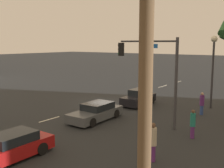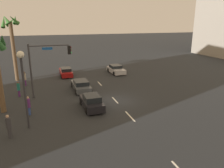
{
  "view_description": "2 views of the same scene",
  "coord_description": "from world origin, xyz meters",
  "views": [
    {
      "loc": [
        20.3,
        15.56,
        5.71
      ],
      "look_at": [
        0.21,
        1.0,
        1.97
      ],
      "focal_mm": 44.02,
      "sensor_mm": 36.0,
      "label": 1
    },
    {
      "loc": [
        -21.55,
        7.16,
        8.57
      ],
      "look_at": [
        -0.14,
        0.41,
        1.95
      ],
      "focal_mm": 35.33,
      "sensor_mm": 36.0,
      "label": 2
    }
  ],
  "objects": [
    {
      "name": "lane_stripe_2",
      "position": [
        -4.34,
        0.0,
        0.01
      ],
      "size": [
        2.31,
        0.14,
        0.01
      ],
      "primitive_type": "cube",
      "color": "silver",
      "rests_on": "ground_plane"
    },
    {
      "name": "lane_stripe_3",
      "position": [
        0.02,
        0.0,
        0.01
      ],
      "size": [
        1.96,
        0.14,
        0.01
      ],
      "primitive_type": "cube",
      "color": "silver",
      "rests_on": "ground_plane"
    },
    {
      "name": "lane_stripe_4",
      "position": [
        6.86,
        0.0,
        0.01
      ],
      "size": [
        1.99,
        0.14,
        0.01
      ],
      "primitive_type": "cube",
      "color": "silver",
      "rests_on": "ground_plane"
    },
    {
      "name": "pedestrian_0",
      "position": [
        -1.22,
        8.83,
        0.96
      ],
      "size": [
        0.51,
        0.51,
        1.81
      ],
      "color": "#2D478C",
      "rests_on": "ground_plane"
    },
    {
      "name": "car_2",
      "position": [
        12.84,
        3.94,
        0.61
      ],
      "size": [
        4.45,
        1.84,
        1.3
      ],
      "color": "maroon",
      "rests_on": "ground_plane"
    },
    {
      "name": "pedestrian_1",
      "position": [
        -5.12,
        10.04,
        0.97
      ],
      "size": [
        0.5,
        0.5,
        1.84
      ],
      "color": "#333338",
      "rests_on": "ground_plane"
    },
    {
      "name": "traffic_signal",
      "position": [
        3.57,
        7.03,
        4.1
      ],
      "size": [
        0.32,
        4.66,
        6.06
      ],
      "color": "#38383D",
      "rests_on": "ground_plane"
    },
    {
      "name": "car_0",
      "position": [
        4.9,
        2.93,
        0.6
      ],
      "size": [
        4.73,
        2.03,
        1.28
      ],
      "color": "#474C51",
      "rests_on": "ground_plane"
    },
    {
      "name": "car_3",
      "position": [
        12.09,
        -4.13,
        0.62
      ],
      "size": [
        4.39,
        2.12,
        1.33
      ],
      "color": "#B7B7BC",
      "rests_on": "ground_plane"
    },
    {
      "name": "car_1",
      "position": [
        -1.37,
        2.93,
        0.66
      ],
      "size": [
        4.07,
        1.9,
        1.44
      ],
      "color": "black",
      "rests_on": "ground_plane"
    },
    {
      "name": "pedestrian_3",
      "position": [
        4.56,
        10.15,
        0.94
      ],
      "size": [
        0.34,
        0.34,
        1.77
      ],
      "color": "#59266B",
      "rests_on": "ground_plane"
    },
    {
      "name": "pedestrian_2",
      "position": [
        8.9,
        9.74,
        1.03
      ],
      "size": [
        0.4,
        0.4,
        1.94
      ],
      "color": "#59266B",
      "rests_on": "ground_plane"
    },
    {
      "name": "palm_tree_1",
      "position": [
        12.07,
        11.04,
        6.34
      ],
      "size": [
        2.35,
        2.57,
        9.21
      ],
      "color": "brown",
      "rests_on": "ground_plane"
    },
    {
      "name": "streetlamp",
      "position": [
        -3.91,
        8.76,
        4.41
      ],
      "size": [
        0.56,
        0.56,
        6.32
      ],
      "color": "#2D2D33",
      "rests_on": "ground_plane"
    },
    {
      "name": "ground_plane",
      "position": [
        0.0,
        0.0,
        0.0
      ],
      "size": [
        220.0,
        220.0,
        0.0
      ],
      "primitive_type": "plane",
      "color": "#232628"
    }
  ]
}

